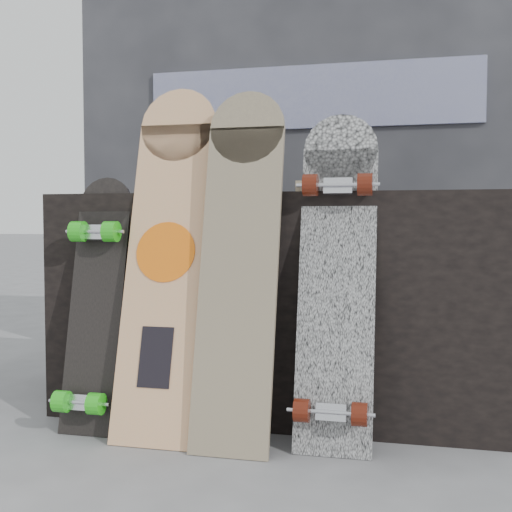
% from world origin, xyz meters
% --- Properties ---
extents(ground, '(60.00, 60.00, 0.00)m').
position_xyz_m(ground, '(0.00, 0.00, 0.00)').
color(ground, slate).
rests_on(ground, ground).
extents(vendor_table, '(1.60, 0.60, 0.80)m').
position_xyz_m(vendor_table, '(0.00, 0.50, 0.40)').
color(vendor_table, black).
rests_on(vendor_table, ground).
extents(booth, '(2.40, 0.22, 2.20)m').
position_xyz_m(booth, '(0.00, 1.35, 1.10)').
color(booth, '#2E2D32').
rests_on(booth, ground).
extents(merch_box_purple, '(0.18, 0.12, 0.10)m').
position_xyz_m(merch_box_purple, '(-0.32, 0.54, 0.85)').
color(merch_box_purple, '#4C3B7A').
rests_on(merch_box_purple, vendor_table).
extents(merch_box_small, '(0.14, 0.14, 0.12)m').
position_xyz_m(merch_box_small, '(0.24, 0.57, 0.86)').
color(merch_box_small, '#4C3B7A').
rests_on(merch_box_small, vendor_table).
extents(merch_box_flat, '(0.22, 0.10, 0.06)m').
position_xyz_m(merch_box_flat, '(0.15, 0.65, 0.83)').
color(merch_box_flat, '#D1B78C').
rests_on(merch_box_flat, vendor_table).
extents(longboard_geisha, '(0.27, 0.34, 1.17)m').
position_xyz_m(longboard_geisha, '(-0.32, 0.15, 0.62)').
color(longboard_geisha, '#CDAB8A').
rests_on(longboard_geisha, ground).
extents(longboard_celtic, '(0.25, 0.29, 1.13)m').
position_xyz_m(longboard_celtic, '(-0.05, 0.11, 0.60)').
color(longboard_celtic, beige).
rests_on(longboard_celtic, ground).
extents(longboard_cascadia, '(0.24, 0.31, 1.05)m').
position_xyz_m(longboard_cascadia, '(0.25, 0.15, 0.54)').
color(longboard_cascadia, silver).
rests_on(longboard_cascadia, ground).
extents(skateboard_dark, '(0.19, 0.27, 0.86)m').
position_xyz_m(skateboard_dark, '(-0.56, 0.12, 0.44)').
color(skateboard_dark, black).
rests_on(skateboard_dark, ground).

